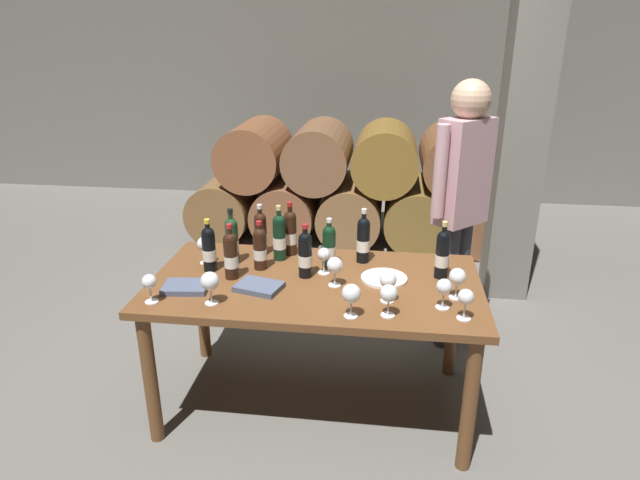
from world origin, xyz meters
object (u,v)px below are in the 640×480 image
object	(u,v)px
wine_bottle_1	(290,232)
wine_glass_4	(210,282)
wine_bottle_0	(305,254)
wine_bottle_10	(232,240)
leather_ledger	(186,287)
wine_bottle_9	(329,245)
serving_plate	(384,278)
wine_glass_0	(389,294)
wine_glass_6	(204,245)
wine_glass_9	(466,298)
wine_glass_10	(457,277)
wine_glass_5	(388,281)
wine_glass_2	(149,283)
wine_bottle_2	(363,239)
wine_bottle_5	(260,248)
tasting_notebook	(259,287)
wine_bottle_4	(261,233)
wine_glass_8	(351,294)
wine_glass_7	(335,266)
wine_bottle_7	(279,237)
wine_glass_3	(444,288)
wine_bottle_8	(209,249)
wine_glass_1	(324,255)
sommelier_presenting	(462,193)
wine_bottle_3	(231,255)
wine_bottle_6	(442,254)
dining_table	(315,297)

from	to	relation	value
wine_bottle_1	wine_glass_4	bearing A→B (deg)	-112.15
wine_bottle_0	wine_bottle_10	world-z (taller)	wine_bottle_10
leather_ledger	wine_bottle_9	bearing A→B (deg)	23.44
serving_plate	wine_glass_4	bearing A→B (deg)	-155.34
wine_glass_0	wine_glass_6	bearing A→B (deg)	155.03
wine_glass_9	wine_glass_10	bearing A→B (deg)	94.35
wine_glass_5	wine_glass_6	xyz separation A→B (m)	(-1.01, 0.33, 0.00)
wine_glass_0	wine_glass_9	size ratio (longest dim) A/B	1.05
wine_glass_2	wine_glass_6	world-z (taller)	wine_glass_6
wine_bottle_2	wine_bottle_5	bearing A→B (deg)	-163.06
wine_glass_4	tasting_notebook	bearing A→B (deg)	43.12
wine_bottle_4	wine_bottle_0	bearing A→B (deg)	-41.58
wine_bottle_10	wine_glass_9	xyz separation A→B (m)	(1.20, -0.48, -0.03)
wine_bottle_10	wine_glass_8	bearing A→B (deg)	-36.86
wine_glass_0	wine_glass_8	distance (m)	0.17
wine_bottle_1	leather_ledger	size ratio (longest dim) A/B	1.42
wine_bottle_2	wine_glass_7	size ratio (longest dim) A/B	1.99
wine_bottle_7	wine_glass_9	distance (m)	1.11
wine_glass_3	wine_glass_9	world-z (taller)	same
serving_plate	wine_bottle_8	bearing A→B (deg)	-179.92
wine_glass_0	wine_glass_1	world-z (taller)	wine_glass_0
wine_bottle_4	wine_glass_3	size ratio (longest dim) A/B	2.03
wine_bottle_2	wine_bottle_4	bearing A→B (deg)	177.05
wine_glass_2	wine_glass_9	world-z (taller)	wine_glass_9
wine_glass_6	sommelier_presenting	distance (m)	1.56
wine_glass_3	wine_bottle_3	bearing A→B (deg)	169.50
wine_glass_3	serving_plate	size ratio (longest dim) A/B	0.61
wine_bottle_3	wine_bottle_9	bearing A→B (deg)	24.58
wine_bottle_6	wine_bottle_9	bearing A→B (deg)	172.89
wine_bottle_10	wine_glass_6	distance (m)	0.15
wine_bottle_0	wine_bottle_6	distance (m)	0.71
wine_glass_8	wine_bottle_3	bearing A→B (deg)	152.74
wine_glass_2	wine_glass_10	size ratio (longest dim) A/B	0.93
wine_glass_8	wine_glass_5	bearing A→B (deg)	46.22
sommelier_presenting	wine_glass_8	bearing A→B (deg)	-118.18
wine_bottle_2	wine_bottle_4	size ratio (longest dim) A/B	1.03
wine_bottle_7	wine_glass_8	xyz separation A→B (m)	(0.45, -0.61, -0.02)
wine_glass_4	wine_glass_2	bearing A→B (deg)	-175.31
wine_bottle_6	wine_glass_4	xyz separation A→B (m)	(-1.10, -0.44, -0.02)
wine_bottle_7	wine_glass_5	size ratio (longest dim) A/B	2.04
wine_bottle_10	wine_glass_6	world-z (taller)	wine_bottle_10
dining_table	wine_glass_0	xyz separation A→B (m)	(0.38, -0.32, 0.20)
dining_table	wine_bottle_5	world-z (taller)	wine_bottle_5
wine_glass_3	wine_bottle_4	bearing A→B (deg)	151.78
wine_glass_0	wine_glass_10	distance (m)	0.39
leather_ledger	dining_table	bearing A→B (deg)	9.68
wine_bottle_8	wine_glass_10	bearing A→B (deg)	-7.30
wine_glass_6	wine_bottle_10	bearing A→B (deg)	8.00
serving_plate	sommelier_presenting	bearing A→B (deg)	57.00
wine_bottle_1	wine_glass_3	bearing A→B (deg)	-34.14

